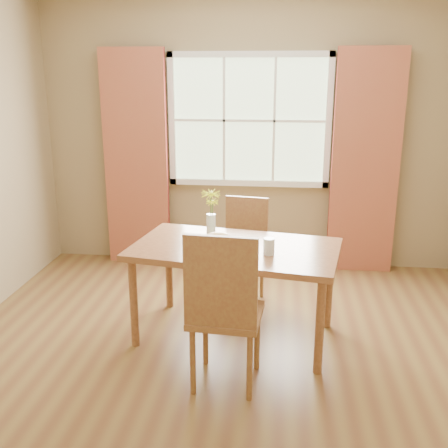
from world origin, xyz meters
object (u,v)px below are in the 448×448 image
at_px(dining_table, 235,256).
at_px(chair_near, 224,306).
at_px(flower_vase, 211,209).
at_px(chair_far, 244,246).
at_px(water_glass, 269,247).
at_px(croissant_sandwich, 217,241).

xyz_separation_m(dining_table, chair_near, (-0.01, -0.71, -0.07)).
xyz_separation_m(dining_table, flower_vase, (-0.21, 0.22, 0.30)).
bearing_deg(chair_far, water_glass, -65.14).
bearing_deg(croissant_sandwich, flower_vase, 86.03).
distance_m(chair_far, water_glass, 0.93).
xyz_separation_m(dining_table, chair_far, (0.01, 0.70, -0.16)).
height_order(dining_table, croissant_sandwich, croissant_sandwich).
distance_m(croissant_sandwich, water_glass, 0.37).
relative_size(chair_near, croissant_sandwich, 5.31).
height_order(dining_table, water_glass, water_glass).
bearing_deg(dining_table, chair_near, -80.98).
height_order(dining_table, chair_near, chair_near).
bearing_deg(dining_table, water_glass, -20.81).
distance_m(croissant_sandwich, flower_vase, 0.39).
relative_size(dining_table, flower_vase, 4.40).
distance_m(chair_near, water_glass, 0.65).
bearing_deg(croissant_sandwich, water_glass, -20.59).
distance_m(chair_far, flower_vase, 0.69).
xyz_separation_m(chair_far, flower_vase, (-0.22, -0.48, 0.45)).
xyz_separation_m(chair_near, croissant_sandwich, (-0.11, 0.58, 0.23)).
bearing_deg(water_glass, chair_near, -114.64).
relative_size(chair_far, croissant_sandwich, 4.55).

